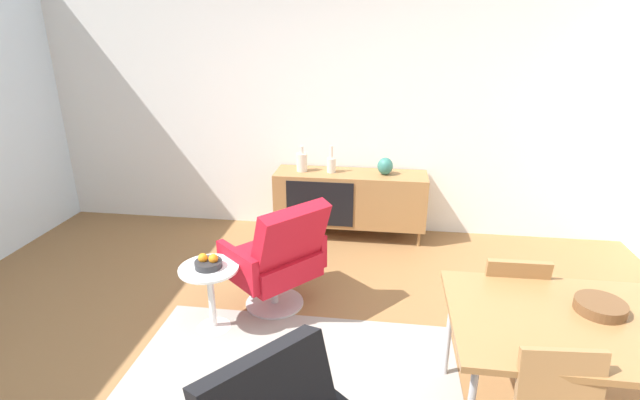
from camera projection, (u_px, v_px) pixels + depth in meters
name	position (u px, v px, depth m)	size (l,w,h in m)	color
ground_plane	(286.00, 378.00, 3.11)	(8.32, 8.32, 0.00)	olive
wall_back	(332.00, 103.00, 5.03)	(6.80, 0.12, 2.80)	white
sideboard	(350.00, 198.00, 5.06)	(1.60, 0.45, 0.72)	olive
vase_cobalt	(302.00, 162.00, 4.99)	(0.11, 0.11, 0.27)	beige
vase_sculptural_dark	(385.00, 166.00, 4.89)	(0.16, 0.16, 0.18)	#337266
vase_ceramic_small	(331.00, 164.00, 4.96)	(0.09, 0.09, 0.29)	beige
dining_table	(606.00, 329.00, 2.45)	(1.60, 0.90, 0.74)	olive
wooden_bowl_on_table	(600.00, 306.00, 2.52)	(0.26, 0.26, 0.06)	brown
dining_chair_back_left	(506.00, 303.00, 3.10)	(0.41, 0.43, 0.86)	#9E7042
lounge_chair_red	(278.00, 256.00, 3.73)	(0.91, 0.91, 0.95)	red
side_table_round	(211.00, 291.00, 3.52)	(0.44, 0.44, 0.52)	white
fruit_bowl	(208.00, 263.00, 3.44)	(0.20, 0.20, 0.11)	#262628
area_rug	(287.00, 393.00, 2.97)	(2.20, 1.70, 0.01)	gray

